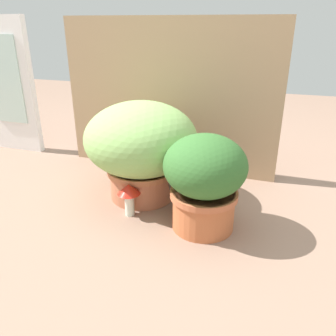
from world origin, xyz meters
The scene contains 8 objects.
ground_plane centered at (0.00, 0.00, 0.00)m, with size 6.00×6.00×0.00m, color #91715E.
cardboard_backdrop centered at (-0.02, 0.51, 0.40)m, with size 1.15×0.03×0.79m, color tan.
window_panel_white centered at (-1.04, 0.51, 0.40)m, with size 0.34×0.05×0.80m.
grass_planter centered at (-0.03, 0.15, 0.25)m, with size 0.50×0.50×0.45m.
leafy_planter centered at (0.30, -0.02, 0.21)m, with size 0.32×0.32×0.38m.
cat centered at (0.08, 0.19, 0.12)m, with size 0.39×0.22×0.32m.
mushroom_ornament_red centered at (-0.02, -0.03, 0.10)m, with size 0.10×0.10×0.14m.
mushroom_ornament_pink centered at (0.04, 0.08, 0.11)m, with size 0.09×0.09×0.15m.
Camera 1 is at (0.54, -1.18, 0.76)m, focal length 36.49 mm.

